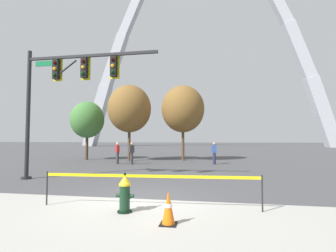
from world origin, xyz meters
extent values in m
plane|color=#474749|center=(0.00, 0.00, 0.00)|extent=(240.00, 240.00, 0.00)
cylinder|color=black|center=(0.00, -1.39, 0.03)|extent=(0.36, 0.36, 0.05)
cylinder|color=#14331E|center=(0.00, -1.39, 0.36)|extent=(0.26, 0.26, 0.62)
cylinder|color=gold|center=(0.00, -1.39, 0.69)|extent=(0.30, 0.30, 0.04)
cone|color=gold|center=(0.00, -1.39, 0.82)|extent=(0.30, 0.30, 0.22)
cylinder|color=black|center=(0.00, -1.39, 0.96)|extent=(0.06, 0.06, 0.06)
cylinder|color=#14331E|center=(-0.18, -1.39, 0.42)|extent=(0.10, 0.09, 0.09)
cylinder|color=#14331E|center=(0.18, -1.39, 0.42)|extent=(0.10, 0.09, 0.09)
cylinder|color=#14331E|center=(0.00, -1.19, 0.33)|extent=(0.13, 0.14, 0.13)
cylinder|color=black|center=(0.00, -1.11, 0.33)|extent=(0.15, 0.03, 0.15)
cylinder|color=#232326|center=(-2.38, -1.09, 0.47)|extent=(0.04, 0.04, 0.93)
cylinder|color=#232326|center=(3.42, -0.77, 0.47)|extent=(0.04, 0.04, 0.93)
cube|color=yellow|center=(0.52, -0.93, 0.85)|extent=(5.80, 0.33, 0.08)
cube|color=black|center=(1.23, -2.08, 0.01)|extent=(0.36, 0.36, 0.03)
cone|color=orange|center=(1.23, -2.08, 0.38)|extent=(0.28, 0.28, 0.70)
cylinder|color=white|center=(1.23, -2.08, 0.42)|extent=(0.17, 0.17, 0.08)
cylinder|color=#232326|center=(-6.27, 2.85, 3.00)|extent=(0.18, 0.18, 6.00)
cylinder|color=#232326|center=(-6.27, 2.85, 0.05)|extent=(0.44, 0.44, 0.10)
cube|color=#232326|center=(-3.17, 2.85, 5.60)|extent=(6.20, 0.12, 0.12)
cylinder|color=#232326|center=(-4.41, 2.85, 5.05)|extent=(1.11, 0.08, 0.81)
cube|color=black|center=(-4.87, 2.85, 5.05)|extent=(0.26, 0.24, 0.90)
cube|color=gold|center=(-4.87, 2.99, 5.05)|extent=(0.44, 0.03, 1.04)
sphere|color=#360606|center=(-4.87, 2.72, 5.33)|extent=(0.16, 0.16, 0.16)
sphere|color=orange|center=(-4.87, 2.72, 5.05)|extent=(0.16, 0.16, 0.16)
sphere|color=black|center=(-4.87, 2.72, 4.77)|extent=(0.16, 0.16, 0.16)
cube|color=black|center=(-3.47, 2.85, 5.05)|extent=(0.26, 0.24, 0.90)
cube|color=gold|center=(-3.47, 2.99, 5.05)|extent=(0.44, 0.03, 1.04)
sphere|color=#360606|center=(-3.47, 2.72, 5.33)|extent=(0.16, 0.16, 0.16)
sphere|color=orange|center=(-3.47, 2.72, 5.05)|extent=(0.16, 0.16, 0.16)
sphere|color=black|center=(-3.47, 2.72, 4.77)|extent=(0.16, 0.16, 0.16)
cube|color=black|center=(-2.07, 2.85, 5.05)|extent=(0.26, 0.24, 0.90)
cube|color=gold|center=(-2.07, 2.99, 5.05)|extent=(0.44, 0.03, 1.04)
sphere|color=#360606|center=(-2.07, 2.72, 5.33)|extent=(0.16, 0.16, 0.16)
sphere|color=orange|center=(-2.07, 2.72, 5.05)|extent=(0.16, 0.16, 0.16)
sphere|color=black|center=(-2.07, 2.72, 4.77)|extent=(0.16, 0.16, 0.16)
cube|color=#0F6638|center=(-5.47, 2.83, 5.35)|extent=(0.90, 0.04, 0.24)
cube|color=#B2B5BC|center=(-26.20, 51.62, 7.65)|extent=(6.94, 2.64, 16.11)
cube|color=#B2B5BC|center=(-21.83, 51.62, 21.66)|extent=(6.68, 2.41, 13.62)
cube|color=#B2B5BC|center=(-17.47, 51.62, 33.13)|extent=(6.41, 2.18, 11.14)
cube|color=#B2B5BC|center=(17.47, 51.62, 33.13)|extent=(6.41, 2.18, 11.14)
cube|color=#B2B5BC|center=(21.83, 51.62, 21.66)|extent=(6.68, 2.41, 13.62)
cube|color=#B2B5BC|center=(26.20, 51.62, 7.65)|extent=(6.94, 2.64, 16.11)
cylinder|color=#473323|center=(-8.75, 13.20, 1.11)|extent=(0.24, 0.24, 2.23)
ellipsoid|color=#427A38|center=(-8.75, 13.20, 3.56)|extent=(2.97, 2.97, 3.27)
cylinder|color=brown|center=(-4.70, 12.84, 1.38)|extent=(0.24, 0.24, 2.77)
ellipsoid|color=brown|center=(-4.70, 12.84, 4.43)|extent=(3.69, 3.69, 4.06)
cylinder|color=brown|center=(-0.23, 13.89, 1.39)|extent=(0.24, 0.24, 2.77)
ellipsoid|color=brown|center=(-0.23, 13.89, 4.44)|extent=(3.70, 3.70, 4.07)
cylinder|color=#38383D|center=(-4.68, 10.13, 0.42)|extent=(0.22, 0.22, 0.84)
cube|color=#B22323|center=(-4.68, 10.13, 1.11)|extent=(0.38, 0.39, 0.54)
sphere|color=beige|center=(-4.68, 10.13, 1.49)|extent=(0.20, 0.20, 0.20)
cylinder|color=#38383D|center=(-3.53, 9.95, 0.42)|extent=(0.22, 0.22, 0.84)
cube|color=#333338|center=(-3.53, 9.95, 1.11)|extent=(0.39, 0.37, 0.54)
sphere|color=tan|center=(-3.53, 9.95, 1.49)|extent=(0.20, 0.20, 0.20)
cylinder|color=#232847|center=(2.37, 11.04, 0.42)|extent=(0.22, 0.22, 0.84)
cube|color=#2D4C99|center=(2.37, 11.04, 1.11)|extent=(0.34, 0.21, 0.54)
sphere|color=tan|center=(2.37, 11.04, 1.49)|extent=(0.20, 0.20, 0.20)
camera|label=1|loc=(2.15, -7.45, 1.85)|focal=26.64mm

